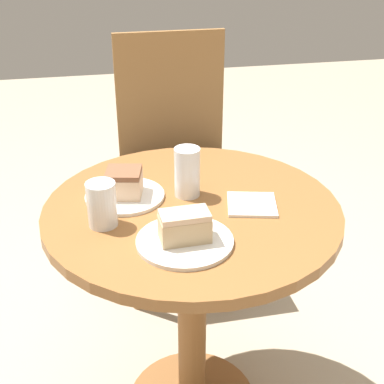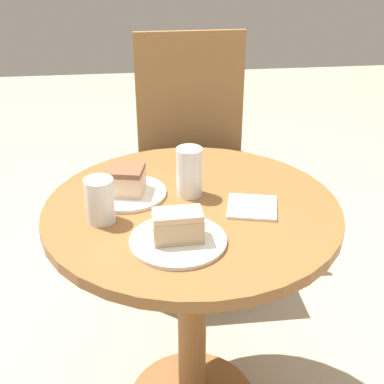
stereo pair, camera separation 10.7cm
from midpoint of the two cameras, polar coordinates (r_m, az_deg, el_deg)
name	(u,v)px [view 1 (the left image)]	position (r m, az deg, el deg)	size (l,w,h in m)	color
table	(192,264)	(1.48, -2.09, -7.76)	(0.77, 0.77, 0.73)	brown
chair	(176,156)	(2.18, -3.10, 3.79)	(0.47, 0.43, 1.00)	olive
plate_near	(185,241)	(1.23, -3.28, -5.32)	(0.23, 0.23, 0.01)	silver
plate_far	(125,196)	(1.44, -9.31, -0.46)	(0.21, 0.21, 0.01)	silver
cake_slice_near	(185,226)	(1.21, -3.33, -3.72)	(0.12, 0.07, 0.07)	tan
cake_slice_far	(124,183)	(1.42, -9.43, 0.96)	(0.11, 0.10, 0.07)	beige
glass_lemonade	(186,174)	(1.41, -2.85, 1.87)	(0.07, 0.07, 0.13)	silver
glass_water	(102,207)	(1.30, -11.90, -1.63)	(0.07, 0.07, 0.11)	silver
napkin_stack	(252,204)	(1.38, 4.20, -1.38)	(0.15, 0.15, 0.01)	white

